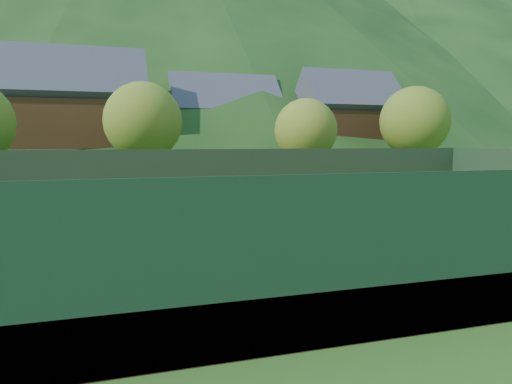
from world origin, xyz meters
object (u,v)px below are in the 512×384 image
object	(u,v)px
student_c	(352,193)
ball_hopper	(102,236)
chalet_left	(75,120)
coach	(175,218)
student_a	(326,200)
student_b	(351,195)
chalet_mid	(224,129)
student_d	(418,195)
chalet_right	(347,127)
tennis_net	(266,211)

from	to	relation	value
student_c	ball_hopper	distance (m)	14.70
chalet_left	ball_hopper	bearing A→B (deg)	-84.58
coach	student_a	world-z (taller)	coach
student_b	chalet_left	world-z (taller)	chalet_left
student_b	student_c	bearing A→B (deg)	81.31
student_a	chalet_mid	xyz separation A→B (m)	(2.49, 32.74, 4.29)
student_a	ball_hopper	xyz separation A→B (m)	(-10.20, -6.14, 0.06)
student_b	coach	bearing A→B (deg)	44.73
student_d	chalet_right	bearing A→B (deg)	-131.22
ball_hopper	chalet_right	bearing A→B (deg)	52.58
student_d	tennis_net	bearing A→B (deg)	-10.92
student_a	student_d	world-z (taller)	student_d
student_b	tennis_net	xyz separation A→B (m)	(-5.93, -3.17, -0.14)
student_a	student_b	xyz separation A→B (m)	(2.42, 1.91, -0.04)
student_a	ball_hopper	size ratio (longest dim) A/B	1.36
coach	student_b	bearing A→B (deg)	8.53
student_d	chalet_left	bearing A→B (deg)	-76.51
student_c	chalet_mid	bearing A→B (deg)	-113.90
coach	chalet_left	bearing A→B (deg)	78.39
student_c	chalet_right	size ratio (longest dim) A/B	0.13
tennis_net	chalet_right	bearing A→B (deg)	56.31
coach	student_c	bearing A→B (deg)	7.57
chalet_mid	student_b	bearing A→B (deg)	-90.12
ball_hopper	chalet_right	distance (m)	44.15
student_c	student_d	xyz separation A→B (m)	(3.11, -1.44, -0.04)
tennis_net	chalet_left	bearing A→B (deg)	108.43
tennis_net	ball_hopper	world-z (taller)	tennis_net
coach	ball_hopper	world-z (taller)	coach
student_d	tennis_net	distance (m)	9.03
chalet_left	chalet_mid	world-z (taller)	chalet_left
chalet_mid	coach	bearing A→B (deg)	-105.64
student_a	chalet_left	xyz separation A→B (m)	(-13.51, 28.74, 4.94)
student_c	chalet_mid	xyz separation A→B (m)	(0.20, 31.13, 4.19)
coach	tennis_net	bearing A→B (deg)	11.11
student_c	student_d	world-z (taller)	student_c
coach	student_b	distance (m)	11.80
student_d	chalet_mid	distance (m)	32.98
student_c	tennis_net	size ratio (longest dim) A/B	0.13
student_d	chalet_mid	world-z (taller)	chalet_mid
student_a	tennis_net	xyz separation A→B (m)	(-3.51, -1.26, -0.18)
chalet_left	chalet_mid	bearing A→B (deg)	14.04
student_b	chalet_left	distance (m)	31.60
coach	student_c	distance (m)	11.54
student_a	student_d	xyz separation A→B (m)	(5.40, 0.17, 0.06)
chalet_mid	chalet_right	distance (m)	14.56
coach	student_a	bearing A→B (deg)	5.64
student_a	chalet_right	bearing A→B (deg)	-125.67
student_d	chalet_mid	xyz separation A→B (m)	(-2.91, 32.57, 4.23)
student_b	student_c	xyz separation A→B (m)	(-0.13, -0.30, 0.14)
student_b	chalet_right	world-z (taller)	chalet_right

